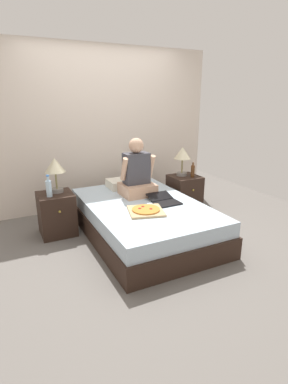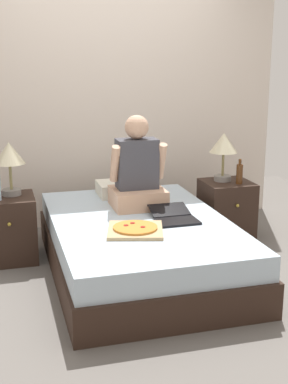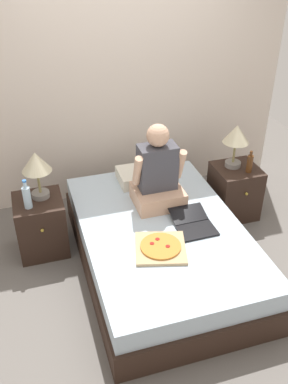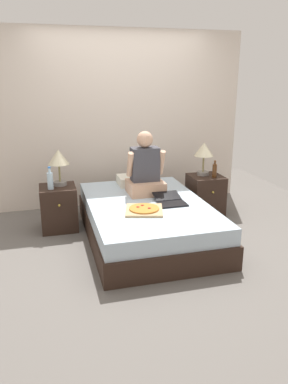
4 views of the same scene
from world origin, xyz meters
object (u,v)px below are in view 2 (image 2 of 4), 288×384
object	(u,v)px
lamp_on_left_nightstand	(9,157)
nightstand_right	(226,210)
beer_bottle	(239,173)
bed	(140,246)
person_seated	(137,174)
laptop	(175,217)
lamp_on_right_nightstand	(224,146)
pizza_box	(135,229)
nightstand_left	(9,228)

from	to	relation	value
lamp_on_left_nightstand	nightstand_right	world-z (taller)	lamp_on_left_nightstand
lamp_on_left_nightstand	beer_bottle	world-z (taller)	lamp_on_left_nightstand
bed	beer_bottle	world-z (taller)	beer_bottle
person_seated	laptop	world-z (taller)	person_seated
lamp_on_right_nightstand	beer_bottle	world-z (taller)	lamp_on_right_nightstand
pizza_box	nightstand_left	bearing A→B (deg)	136.67
bed	person_seated	bearing A→B (deg)	77.60
laptop	lamp_on_left_nightstand	bearing A→B (deg)	150.45
person_seated	laptop	distance (m)	0.56
laptop	person_seated	bearing A→B (deg)	111.91
lamp_on_left_nightstand	beer_bottle	bearing A→B (deg)	-4.24
lamp_on_left_nightstand	pizza_box	distance (m)	1.30
lamp_on_left_nightstand	lamp_on_right_nightstand	size ratio (longest dim) A/B	1.00
nightstand_right	lamp_on_right_nightstand	distance (m)	0.61
lamp_on_right_nightstand	pizza_box	bearing A→B (deg)	-140.60
nightstand_left	person_seated	xyz separation A→B (m)	(1.08, -0.19, 0.45)
bed	nightstand_right	xyz separation A→B (m)	(1.00, 0.54, 0.06)
beer_bottle	laptop	world-z (taller)	beer_bottle
lamp_on_left_nightstand	person_seated	world-z (taller)	person_seated
nightstand_left	beer_bottle	world-z (taller)	beer_bottle
bed	person_seated	size ratio (longest dim) A/B	2.70
pizza_box	person_seated	bearing A→B (deg)	73.71
lamp_on_left_nightstand	laptop	size ratio (longest dim) A/B	1.07
beer_bottle	lamp_on_left_nightstand	bearing A→B (deg)	175.76
lamp_on_right_nightstand	person_seated	distance (m)	0.93
lamp_on_right_nightstand	beer_bottle	bearing A→B (deg)	-56.31
nightstand_left	lamp_on_left_nightstand	bearing A→B (deg)	51.37
nightstand_right	pizza_box	world-z (taller)	nightstand_right
bed	nightstand_right	size ratio (longest dim) A/B	3.79
nightstand_left	pizza_box	world-z (taller)	nightstand_left
beer_bottle	lamp_on_right_nightstand	bearing A→B (deg)	123.69
laptop	pizza_box	world-z (taller)	laptop
bed	beer_bottle	xyz separation A→B (m)	(1.07, 0.44, 0.43)
bed	pizza_box	world-z (taller)	pizza_box
nightstand_right	beer_bottle	size ratio (longest dim) A/B	2.42
lamp_on_left_nightstand	person_seated	distance (m)	1.07
nightstand_left	laptop	distance (m)	1.42
lamp_on_left_nightstand	pizza_box	size ratio (longest dim) A/B	0.92
nightstand_left	lamp_on_right_nightstand	world-z (taller)	lamp_on_right_nightstand
bed	nightstand_left	xyz separation A→B (m)	(-1.00, 0.54, 0.06)
bed	person_seated	xyz separation A→B (m)	(0.08, 0.36, 0.51)
nightstand_left	nightstand_right	xyz separation A→B (m)	(1.99, 0.00, 0.00)
nightstand_left	nightstand_right	bearing A→B (deg)	0.00
laptop	pizza_box	size ratio (longest dim) A/B	0.85
bed	nightstand_right	bearing A→B (deg)	28.58
bed	lamp_on_right_nightstand	xyz separation A→B (m)	(0.97, 0.59, 0.67)
nightstand_left	person_seated	world-z (taller)	person_seated
lamp_on_right_nightstand	person_seated	world-z (taller)	person_seated
person_seated	pizza_box	distance (m)	0.73
lamp_on_right_nightstand	person_seated	xyz separation A→B (m)	(-0.89, -0.24, -0.15)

